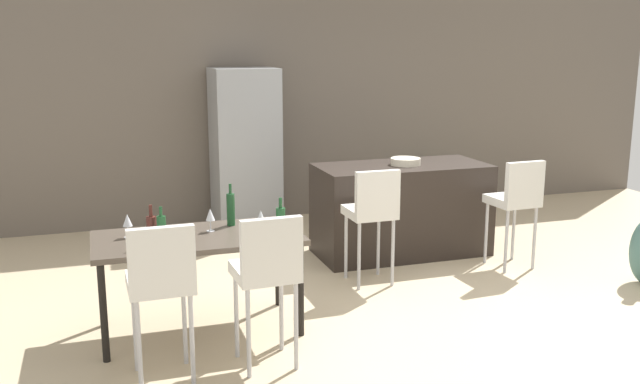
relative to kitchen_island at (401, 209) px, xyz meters
The scene contains 18 objects.
ground_plane 1.15m from the kitchen_island, 115.84° to the right, with size 10.00×10.00×0.00m, color #C6B28E.
back_wall 2.22m from the kitchen_island, 103.30° to the left, with size 10.00×0.12×2.90m, color #665B51.
kitchen_island is the anchor object (origin of this frame).
bar_chair_left 1.03m from the kitchen_island, 129.45° to the right, with size 0.40×0.40×1.05m.
bar_chair_middle 1.16m from the kitchen_island, 43.29° to the right, with size 0.42×0.42×1.05m.
dining_table 2.61m from the kitchen_island, 149.53° to the right, with size 1.50×0.76×0.74m.
dining_chair_near 3.31m from the kitchen_island, 141.34° to the right, with size 0.41×0.41×1.05m.
dining_chair_far 2.82m from the kitchen_island, 132.71° to the right, with size 0.42×0.42×1.05m.
wine_bottle_left 3.00m from the kitchen_island, 147.97° to the right, with size 0.06×0.06×0.29m.
wine_bottle_end 2.29m from the kitchen_island, 150.33° to the right, with size 0.06×0.06×0.33m.
wine_bottle_right 2.33m from the kitchen_island, 137.03° to the right, with size 0.07×0.07×0.29m.
wine_bottle_far 3.00m from the kitchen_island, 150.14° to the right, with size 0.07×0.07×0.29m.
wine_glass_middle 2.31m from the kitchen_island, 141.90° to the right, with size 0.07×0.07×0.17m.
wine_glass_near 3.01m from the kitchen_island, 155.97° to the right, with size 0.07×0.07×0.17m.
wine_glass_corner 2.50m from the kitchen_island, 149.90° to the right, with size 0.07×0.07×0.17m.
refrigerator 2.02m from the kitchen_island, 130.55° to the left, with size 0.72×0.68×1.84m, color #939699.
fruit_bowl 0.50m from the kitchen_island, 37.81° to the right, with size 0.30×0.30×0.07m, color beige.
potted_plant 1.89m from the kitchen_island, 52.09° to the left, with size 0.33×0.33×0.54m.
Camera 1 is at (-2.46, -5.28, 2.12)m, focal length 38.84 mm.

